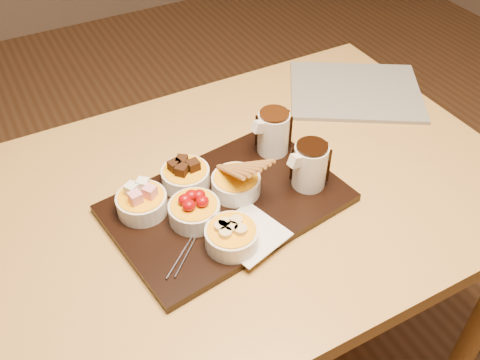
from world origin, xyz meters
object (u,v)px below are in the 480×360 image
pitcher_milk_chocolate (273,133)px  newspaper (355,91)px  pitcher_dark_chocolate (310,166)px  dining_table (236,222)px  bowl_strawberries (194,212)px  serving_board (227,203)px

pitcher_milk_chocolate → newspaper: pitcher_milk_chocolate is taller
pitcher_dark_chocolate → dining_table: bearing=143.4°
bowl_strawberries → dining_table: bearing=23.5°
serving_board → pitcher_milk_chocolate: pitcher_milk_chocolate is taller
pitcher_milk_chocolate → dining_table: bearing=-162.8°
pitcher_milk_chocolate → pitcher_dark_chocolate: bearing=-94.4°
bowl_strawberries → newspaper: (0.57, 0.23, -0.03)m
serving_board → newspaper: serving_board is taller
pitcher_dark_chocolate → pitcher_milk_chocolate: same height
dining_table → bowl_strawberries: (-0.12, -0.05, 0.14)m
serving_board → pitcher_milk_chocolate: (0.16, 0.09, 0.06)m
dining_table → bowl_strawberries: bearing=-156.5°
bowl_strawberries → pitcher_dark_chocolate: (0.25, -0.02, 0.03)m
serving_board → newspaper: (0.49, 0.21, -0.00)m
newspaper → serving_board: bearing=-124.6°
bowl_strawberries → pitcher_milk_chocolate: 0.27m
bowl_strawberries → pitcher_dark_chocolate: size_ratio=1.05×
bowl_strawberries → newspaper: 0.61m
pitcher_milk_chocolate → newspaper: (0.33, 0.12, -0.06)m
serving_board → pitcher_dark_chocolate: 0.18m
serving_board → pitcher_dark_chocolate: pitcher_dark_chocolate is taller
dining_table → newspaper: bearing=21.6°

